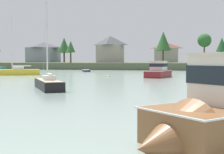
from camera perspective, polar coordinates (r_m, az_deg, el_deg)
name	(u,v)px	position (r m, az deg, el deg)	size (l,w,h in m)	color
far_shore_bank	(154,65)	(108.32, 7.47, 2.06)	(221.75, 42.25, 1.98)	#4C563D
sailboat_yellow	(16,74)	(62.19, -16.78, 0.59)	(8.73, 5.93, 12.18)	gold
cruiser_maroon	(160,73)	(53.28, 8.53, 0.70)	(4.10, 8.76, 4.74)	maroon
dinghy_cream	(216,80)	(44.18, 18.18, -0.54)	(3.60, 2.14, 0.60)	beige
dinghy_navy	(86,71)	(77.37, -4.62, 1.08)	(3.06, 3.92, 0.65)	navy
sailboat_black	(48,87)	(31.23, -11.31, -1.68)	(5.56, 7.13, 11.56)	black
dinghy_skyblue	(212,71)	(78.65, 17.47, 0.98)	(3.66, 2.47, 0.64)	#669ECC
mooring_buoy_white	(108,76)	(53.83, -0.70, 0.14)	(0.39, 0.39, 0.44)	white
shore_tree_far_right	(222,45)	(98.41, 19.07, 5.47)	(3.30, 3.30, 7.34)	brown
shore_tree_center_left	(64,45)	(117.82, -8.58, 5.64)	(4.46, 4.46, 9.00)	brown
shore_tree_center	(71,47)	(98.82, -7.42, 5.37)	(2.87, 2.87, 6.73)	brown
shore_tree_left	(204,41)	(96.73, 16.22, 6.29)	(3.96, 3.96, 8.54)	brown
shore_tree_far_left	(163,41)	(100.89, 9.16, 6.36)	(4.82, 4.82, 9.70)	brown
cottage_hillside	(43,52)	(121.49, -12.19, 4.40)	(10.55, 10.57, 7.42)	gray
cottage_near_water	(110,49)	(105.15, -0.31, 5.06)	(8.45, 8.12, 8.72)	#9E998E
cottage_eastern	(166,52)	(118.19, 9.73, 4.40)	(8.87, 7.10, 7.16)	#9E998E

